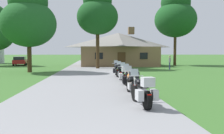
% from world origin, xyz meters
% --- Properties ---
extents(ground_plane, '(500.00, 500.00, 0.00)m').
position_xyz_m(ground_plane, '(0.00, 20.00, 0.00)').
color(ground_plane, '#386628').
extents(asphalt_driveway, '(6.40, 80.00, 0.06)m').
position_xyz_m(asphalt_driveway, '(0.00, 18.00, 0.03)').
color(asphalt_driveway, gray).
rests_on(asphalt_driveway, ground).
extents(motorcycle_black_nearest_to_camera, '(0.87, 2.08, 1.30)m').
position_xyz_m(motorcycle_black_nearest_to_camera, '(2.15, 5.86, 0.61)').
color(motorcycle_black_nearest_to_camera, black).
rests_on(motorcycle_black_nearest_to_camera, asphalt_driveway).
extents(motorcycle_orange_second_in_row, '(0.66, 2.08, 1.30)m').
position_xyz_m(motorcycle_orange_second_in_row, '(2.15, 8.22, 0.62)').
color(motorcycle_orange_second_in_row, black).
rests_on(motorcycle_orange_second_in_row, asphalt_driveway).
extents(motorcycle_silver_third_in_row, '(0.73, 2.08, 1.30)m').
position_xyz_m(motorcycle_silver_third_in_row, '(2.31, 10.30, 0.61)').
color(motorcycle_silver_third_in_row, black).
rests_on(motorcycle_silver_third_in_row, asphalt_driveway).
extents(motorcycle_green_fourth_in_row, '(0.74, 2.08, 1.30)m').
position_xyz_m(motorcycle_green_fourth_in_row, '(2.35, 12.28, 0.61)').
color(motorcycle_green_fourth_in_row, black).
rests_on(motorcycle_green_fourth_in_row, asphalt_driveway).
extents(motorcycle_white_fifth_in_row, '(0.66, 2.08, 1.30)m').
position_xyz_m(motorcycle_white_fifth_in_row, '(2.35, 14.70, 0.62)').
color(motorcycle_white_fifth_in_row, black).
rests_on(motorcycle_white_fifth_in_row, asphalt_driveway).
extents(motorcycle_blue_farthest_in_row, '(0.72, 2.08, 1.30)m').
position_xyz_m(motorcycle_blue_farthest_in_row, '(2.35, 16.85, 0.61)').
color(motorcycle_blue_farthest_in_row, black).
rests_on(motorcycle_blue_farthest_in_row, asphalt_driveway).
extents(stone_lodge, '(11.89, 8.82, 6.03)m').
position_xyz_m(stone_lodge, '(4.31, 33.91, 2.64)').
color(stone_lodge, brown).
rests_on(stone_lodge, ground).
extents(bystander_gray_shirt_near_lodge, '(0.31, 0.53, 1.69)m').
position_xyz_m(bystander_gray_shirt_near_lodge, '(9.56, 24.92, 0.95)').
color(bystander_gray_shirt_near_lodge, navy).
rests_on(bystander_gray_shirt_near_lodge, ground).
extents(tree_by_lodge_front, '(5.12, 5.12, 10.42)m').
position_xyz_m(tree_by_lodge_front, '(0.94, 26.91, 7.04)').
color(tree_by_lodge_front, '#422D19').
rests_on(tree_by_lodge_front, ground).
extents(tree_right_of_lodge, '(6.57, 6.57, 12.36)m').
position_xyz_m(tree_right_of_lodge, '(13.42, 33.95, 8.04)').
color(tree_right_of_lodge, '#422D19').
rests_on(tree_right_of_lodge, ground).
extents(tree_left_near, '(5.58, 5.58, 9.29)m').
position_xyz_m(tree_left_near, '(-6.16, 22.18, 5.63)').
color(tree_left_near, '#422D19').
rests_on(tree_left_near, ground).
extents(parked_red_suv_far_left, '(2.67, 4.86, 1.40)m').
position_xyz_m(parked_red_suv_far_left, '(-11.32, 36.00, 0.78)').
color(parked_red_suv_far_left, maroon).
rests_on(parked_red_suv_far_left, ground).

